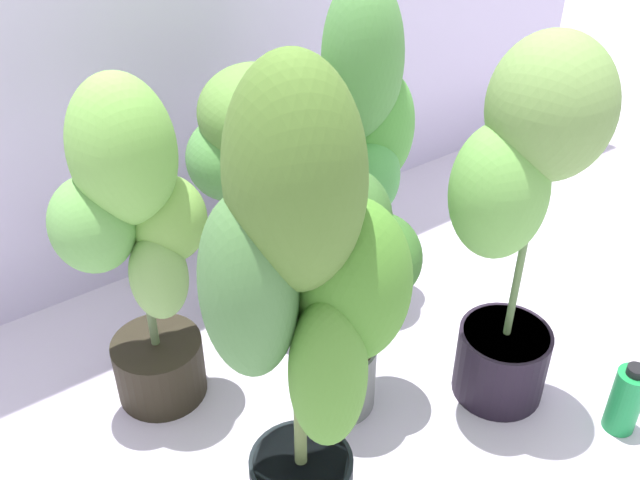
{
  "coord_description": "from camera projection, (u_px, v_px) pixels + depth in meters",
  "views": [
    {
      "loc": [
        -0.78,
        -0.91,
        1.39
      ],
      "look_at": [
        0.01,
        0.19,
        0.42
      ],
      "focal_mm": 42.03,
      "sensor_mm": 36.0,
      "label": 1
    }
  ],
  "objects": [
    {
      "name": "ground_plane",
      "position": [
        365.0,
        423.0,
        1.78
      ],
      "size": [
        8.0,
        8.0,
        0.0
      ],
      "primitive_type": "plane",
      "color": "silver",
      "rests_on": "ground"
    },
    {
      "name": "potted_plant_front_right",
      "position": [
        521.0,
        204.0,
        1.54
      ],
      "size": [
        0.38,
        0.33,
        0.92
      ],
      "color": "black",
      "rests_on": "ground"
    },
    {
      "name": "potted_plant_back_right",
      "position": [
        363.0,
        130.0,
        1.89
      ],
      "size": [
        0.29,
        0.28,
        0.91
      ],
      "color": "black",
      "rests_on": "ground"
    },
    {
      "name": "potted_plant_front_left",
      "position": [
        305.0,
        308.0,
        1.21
      ],
      "size": [
        0.4,
        0.3,
        1.03
      ],
      "color": "black",
      "rests_on": "ground"
    },
    {
      "name": "potted_plant_back_left",
      "position": [
        136.0,
        236.0,
        1.58
      ],
      "size": [
        0.38,
        0.3,
        0.84
      ],
      "color": "black",
      "rests_on": "ground"
    },
    {
      "name": "potted_plant_center",
      "position": [
        345.0,
        276.0,
        1.62
      ],
      "size": [
        0.35,
        0.29,
        0.65
      ],
      "color": "slate",
      "rests_on": "ground"
    },
    {
      "name": "potted_plant_back_center",
      "position": [
        252.0,
        179.0,
        1.9
      ],
      "size": [
        0.36,
        0.32,
        0.71
      ],
      "color": "slate",
      "rests_on": "ground"
    },
    {
      "name": "nutrient_bottle",
      "position": [
        626.0,
        400.0,
        1.72
      ],
      "size": [
        0.07,
        0.07,
        0.19
      ],
      "color": "#1C9446",
      "rests_on": "ground"
    }
  ]
}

